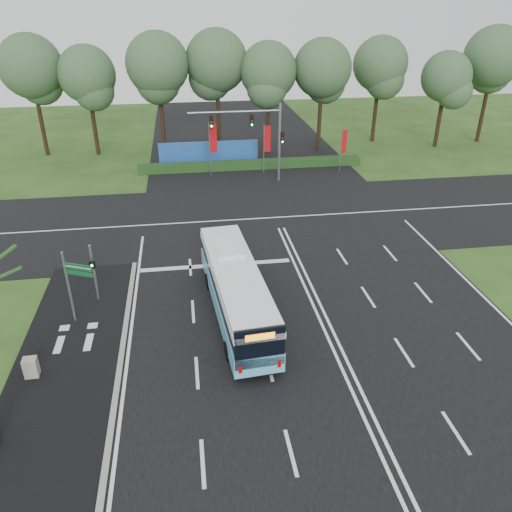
# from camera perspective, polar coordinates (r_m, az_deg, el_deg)

# --- Properties ---
(ground) EXTENTS (120.00, 120.00, 0.00)m
(ground) POSITION_cam_1_polar(r_m,az_deg,el_deg) (28.19, 6.36, -5.28)
(ground) COLOR #284818
(ground) RESTS_ON ground
(road_main) EXTENTS (20.00, 120.00, 0.04)m
(road_main) POSITION_cam_1_polar(r_m,az_deg,el_deg) (28.18, 6.37, -5.24)
(road_main) COLOR black
(road_main) RESTS_ON ground
(road_cross) EXTENTS (120.00, 14.00, 0.05)m
(road_cross) POSITION_cam_1_polar(r_m,az_deg,el_deg) (38.53, 2.02, 4.38)
(road_cross) COLOR black
(road_cross) RESTS_ON ground
(bike_path) EXTENTS (5.00, 18.00, 0.06)m
(bike_path) POSITION_cam_1_polar(r_m,az_deg,el_deg) (25.68, -20.45, -10.76)
(bike_path) COLOR black
(bike_path) RESTS_ON ground
(kerb_strip) EXTENTS (0.25, 18.00, 0.12)m
(kerb_strip) POSITION_cam_1_polar(r_m,az_deg,el_deg) (25.21, -15.06, -10.52)
(kerb_strip) COLOR gray
(kerb_strip) RESTS_ON ground
(city_bus) EXTENTS (3.13, 11.09, 3.14)m
(city_bus) POSITION_cam_1_polar(r_m,az_deg,el_deg) (26.10, -2.29, -3.93)
(city_bus) COLOR #5FB3DD
(city_bus) RESTS_ON ground
(pedestrian_signal) EXTENTS (0.32, 0.42, 3.47)m
(pedestrian_signal) POSITION_cam_1_polar(r_m,az_deg,el_deg) (28.58, -18.05, -1.68)
(pedestrian_signal) COLOR gray
(pedestrian_signal) RESTS_ON ground
(street_sign) EXTENTS (1.48, 0.72, 4.12)m
(street_sign) POSITION_cam_1_polar(r_m,az_deg,el_deg) (26.63, -20.17, -2.60)
(street_sign) COLOR gray
(street_sign) RESTS_ON ground
(utility_cabinet) EXTENTS (0.62, 0.52, 1.00)m
(utility_cabinet) POSITION_cam_1_polar(r_m,az_deg,el_deg) (24.91, -24.31, -11.57)
(utility_cabinet) COLOR #A89B87
(utility_cabinet) RESTS_ON ground
(banner_flag_left) EXTENTS (0.73, 0.23, 5.06)m
(banner_flag_left) POSITION_cam_1_polar(r_m,az_deg,el_deg) (47.31, -5.03, 12.91)
(banner_flag_left) COLOR gray
(banner_flag_left) RESTS_ON ground
(banner_flag_mid) EXTENTS (0.67, 0.21, 4.61)m
(banner_flag_mid) POSITION_cam_1_polar(r_m,az_deg,el_deg) (48.12, 1.21, 12.92)
(banner_flag_mid) COLOR gray
(banner_flag_mid) RESTS_ON ground
(banner_flag_right) EXTENTS (0.59, 0.21, 4.11)m
(banner_flag_right) POSITION_cam_1_polar(r_m,az_deg,el_deg) (49.16, 9.95, 12.47)
(banner_flag_right) COLOR gray
(banner_flag_right) RESTS_ON ground
(traffic_light_gantry) EXTENTS (8.41, 0.28, 7.00)m
(traffic_light_gantry) POSITION_cam_1_polar(r_m,az_deg,el_deg) (45.07, 0.42, 14.09)
(traffic_light_gantry) COLOR gray
(traffic_light_gantry) RESTS_ON ground
(hedge) EXTENTS (22.00, 1.20, 0.80)m
(hedge) POSITION_cam_1_polar(r_m,az_deg,el_deg) (50.00, -0.55, 10.39)
(hedge) COLOR #173A15
(hedge) RESTS_ON ground
(blue_hoarding) EXTENTS (10.00, 0.30, 2.20)m
(blue_hoarding) POSITION_cam_1_polar(r_m,az_deg,el_deg) (51.83, -5.42, 11.71)
(blue_hoarding) COLOR #1E4FA3
(blue_hoarding) RESTS_ON ground
(eucalyptus_row) EXTENTS (55.06, 8.99, 12.58)m
(eucalyptus_row) POSITION_cam_1_polar(r_m,az_deg,el_deg) (55.35, 1.33, 20.88)
(eucalyptus_row) COLOR black
(eucalyptus_row) RESTS_ON ground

